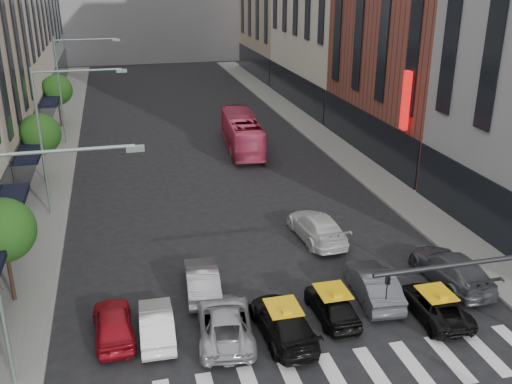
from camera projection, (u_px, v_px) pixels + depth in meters
sidewalk_left at (55, 165)px, 44.35m from camera, size 3.00×96.00×0.15m
sidewalk_right at (333, 145)px, 49.53m from camera, size 3.00×96.00×0.15m
tree_near at (3, 230)px, 24.91m from camera, size 2.88×2.88×4.95m
tree_mid at (40, 134)px, 39.37m from camera, size 2.88×2.88×4.95m
tree_far at (57, 90)px, 53.82m from camera, size 2.88×2.88×4.95m
streetlamp_near at (19, 239)px, 19.07m from camera, size 5.38×0.25×9.00m
streetlamp_mid at (56, 122)px, 33.52m from camera, size 5.38×0.25×9.00m
streetlamp_far at (70, 76)px, 47.97m from camera, size 5.38×0.25×9.00m
liberty_sign at (406, 101)px, 38.58m from camera, size 0.30×0.70×4.00m
car_red at (113, 323)px, 23.54m from camera, size 1.80×4.06×1.36m
car_white_front at (157, 323)px, 23.56m from camera, size 1.47×3.96×1.29m
car_silver at (225, 322)px, 23.60m from camera, size 2.84×5.10×1.35m
taxi_left at (283, 322)px, 23.60m from camera, size 2.14×4.83×1.38m
taxi_center at (332, 305)px, 24.88m from camera, size 1.58×3.83×1.30m
car_grey_mid at (373, 284)px, 26.31m from camera, size 2.03×4.68×1.50m
taxi_right at (435, 305)px, 24.97m from camera, size 2.12×4.28×1.17m
car_grey_curb at (451, 268)px, 27.65m from camera, size 2.33×5.35×1.53m
car_row2_left at (202, 280)px, 26.77m from camera, size 1.81×4.40×1.42m
car_row2_right at (317, 227)px, 32.15m from camera, size 2.42×5.33×1.51m
bus at (242, 132)px, 48.04m from camera, size 3.33×10.69×2.93m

